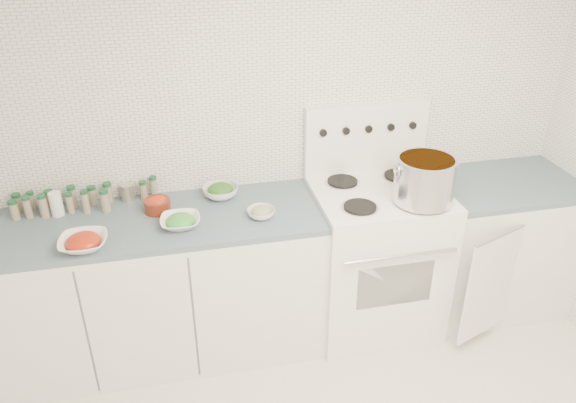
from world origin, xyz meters
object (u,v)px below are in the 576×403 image
object	(u,v)px
bowl_tomato	(83,242)
bowl_snowpea	(180,221)
stove	(374,253)
stock_pot	(425,178)

from	to	relation	value
bowl_tomato	bowl_snowpea	world-z (taller)	bowl_tomato
stove	stock_pot	bearing A→B (deg)	-45.91
stove	stock_pot	xyz separation A→B (m)	(0.18, -0.18, 0.59)
stove	bowl_snowpea	size ratio (longest dim) A/B	6.12
stock_pot	bowl_tomato	bearing A→B (deg)	-179.34
stove	bowl_snowpea	distance (m)	1.23
stove	bowl_snowpea	world-z (taller)	stove
stock_pot	bowl_tomato	xyz separation A→B (m)	(-1.80, -0.02, -0.15)
stock_pot	bowl_snowpea	xyz separation A→B (m)	(-1.33, 0.09, -0.15)
bowl_tomato	stock_pot	bearing A→B (deg)	0.66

